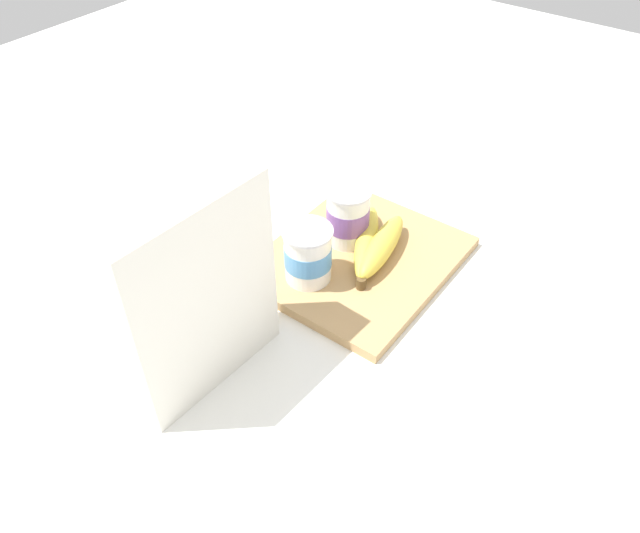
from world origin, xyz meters
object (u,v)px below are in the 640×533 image
cereal_box (195,295)px  yogurt_cup_back (348,216)px  cutting_board (359,260)px  banana_bunch (375,245)px  yogurt_cup_front (308,254)px

cereal_box → yogurt_cup_back: cereal_box is taller
cereal_box → yogurt_cup_back: bearing=-177.6°
cutting_board → cereal_box: cereal_box is taller
cutting_board → banana_bunch: (0.02, -0.02, 0.03)m
yogurt_cup_front → yogurt_cup_back: (0.10, 0.00, 0.00)m
yogurt_cup_back → banana_bunch: bearing=-93.7°
yogurt_cup_front → banana_bunch: yogurt_cup_front is taller
yogurt_cup_front → banana_bunch: bearing=-26.4°
cereal_box → banana_bunch: cereal_box is taller
cutting_board → yogurt_cup_back: size_ratio=3.25×
cutting_board → yogurt_cup_back: yogurt_cup_back is taller
yogurt_cup_front → yogurt_cup_back: yogurt_cup_back is taller
yogurt_cup_front → banana_bunch: 0.12m
cutting_board → yogurt_cup_back: bearing=59.5°
cereal_box → yogurt_cup_back: size_ratio=2.87×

